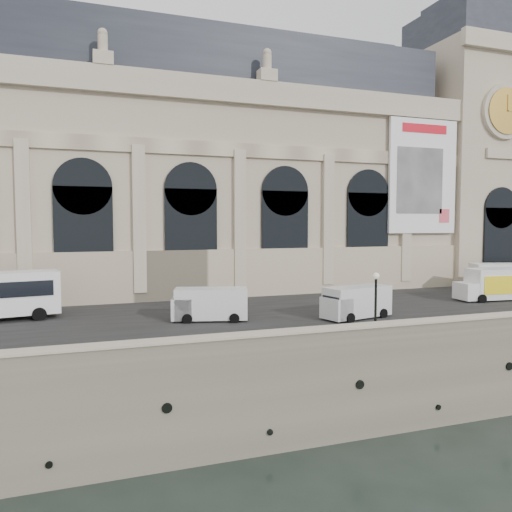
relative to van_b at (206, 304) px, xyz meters
The scene contains 10 objects.
ground 14.14m from the van_b, 64.98° to the right, with size 260.00×260.00×0.00m, color black.
quay 24.95m from the van_b, 77.98° to the left, with size 160.00×70.00×6.00m, color gray.
street 6.09m from the van_b, 30.65° to the left, with size 160.00×24.00×0.06m, color #2D2D2D.
parapet 11.58m from the van_b, 63.72° to the right, with size 160.00×1.40×1.21m.
museum 23.46m from the van_b, 92.47° to the left, with size 69.00×18.70×29.10m.
clock_pavilion 45.58m from the van_b, 23.44° to the left, with size 13.00×14.72×36.70m.
van_b is the anchor object (origin of this frame).
van_c 11.72m from the van_b, 15.05° to the right, with size 6.20×3.52×2.60m.
box_truck 29.57m from the van_b, ahead, with size 8.08×3.40×3.18m.
lamp_right 13.13m from the van_b, 44.63° to the right, with size 0.44×0.44×4.37m.
Camera 1 is at (-14.17, -26.66, 13.65)m, focal length 35.00 mm.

